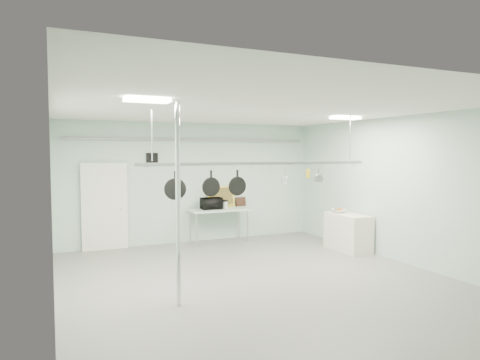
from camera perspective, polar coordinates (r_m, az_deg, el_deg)
name	(u,v)px	position (r m, az deg, el deg)	size (l,w,h in m)	color
floor	(259,282)	(8.21, 2.49, -13.37)	(8.00, 8.00, 0.00)	gray
ceiling	(259,109)	(7.89, 2.55, 9.38)	(7.00, 8.00, 0.02)	silver
back_wall	(193,183)	(11.59, -6.31, -0.35)	(7.00, 0.02, 3.20)	#A7C8B8
right_wall	(402,190)	(9.94, 20.84, -1.22)	(0.02, 8.00, 3.20)	#A7C8B8
door	(105,207)	(11.11, -17.60, -3.51)	(1.10, 0.10, 2.20)	silver
wall_vent	(152,159)	(11.26, -11.65, 2.80)	(0.30, 0.04, 0.30)	black
conduit_pipe	(194,140)	(11.48, -6.21, 5.36)	(0.07, 0.07, 6.60)	gray
chrome_pole	(178,204)	(6.72, -8.25, -3.24)	(0.08, 0.08, 3.20)	silver
prep_table	(219,211)	(11.50, -2.83, -4.21)	(1.60, 0.70, 0.91)	silver
side_cabinet	(348,232)	(10.91, 14.20, -6.77)	(0.60, 1.20, 0.90)	silver
pot_rack	(261,162)	(8.21, 2.85, 2.44)	(4.80, 0.06, 1.00)	#B7B7BC
light_panel_left	(147,100)	(6.41, -12.27, 10.36)	(0.65, 0.30, 0.05)	white
light_panel_right	(345,118)	(9.67, 13.88, 8.04)	(0.65, 0.30, 0.05)	white
microwave	(211,203)	(11.42, -3.85, -3.13)	(0.55, 0.37, 0.30)	black
coffee_canister	(225,205)	(11.58, -2.00, -3.33)	(0.14, 0.14, 0.18)	silver
painting_large	(221,197)	(11.80, -2.52, -2.23)	(0.78, 0.05, 0.58)	gold
painting_small	(241,202)	(12.04, 0.09, -2.90)	(0.30, 0.04, 0.25)	black
fruit_bowl	(339,211)	(11.03, 13.04, -4.04)	(0.36, 0.36, 0.09)	silver
skillet_left	(175,186)	(7.62, -8.64, -0.73)	(0.38, 0.06, 0.52)	black
skillet_mid	(211,183)	(7.82, -3.88, -0.46)	(0.35, 0.06, 0.48)	black
skillet_right	(237,182)	(8.01, -0.35, -0.31)	(0.35, 0.06, 0.47)	black
whisk	(285,177)	(8.47, 6.00, 0.33)	(0.16, 0.16, 0.34)	#B7B8BC
grater	(308,174)	(8.75, 9.06, 0.86)	(0.08, 0.02, 0.20)	yellow
saucepan	(318,175)	(8.89, 10.41, 0.60)	(0.17, 0.09, 0.29)	silver
fruit_cluster	(339,209)	(11.02, 13.04, -3.84)	(0.24, 0.24, 0.09)	#9D1E0E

